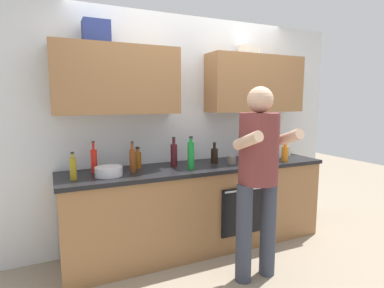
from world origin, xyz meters
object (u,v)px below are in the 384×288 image
Objects in this scene: bottle_hotsauce at (94,160)px; cup_stoneware at (232,160)px; bottle_soda at (191,155)px; bottle_vinegar at (133,160)px; bottle_soy at (214,155)px; grocery_bag_produce at (279,148)px; bottle_syrup at (138,159)px; person_standing at (258,168)px; bottle_wine at (174,154)px; mixing_bowl at (109,171)px; cup_tea at (257,155)px; bottle_juice at (285,153)px; bottle_oil at (73,168)px.

cup_stoneware is at bearing -8.34° from bottle_hotsauce.
bottle_soda reaches higher than bottle_vinegar.
bottle_soy is 0.20m from cup_stoneware.
grocery_bag_produce is (2.20, -0.03, -0.01)m from bottle_hotsauce.
bottle_vinegar reaches higher than bottle_syrup.
person_standing is 0.73m from bottle_soda.
person_standing reaches higher than bottle_hotsauce.
person_standing is 5.55× the size of bottle_wine.
bottle_syrup reaches higher than mixing_bowl.
bottle_wine is 0.46m from bottle_soy.
cup_stoneware is at bearing -167.61° from grocery_bag_produce.
bottle_wine reaches higher than mixing_bowl.
bottle_syrup is at bearing 178.31° from grocery_bag_produce.
cup_tea is at bearing 9.48° from bottle_soda.
grocery_bag_produce is (0.94, 0.05, 0.02)m from bottle_soy.
bottle_juice is 0.80× the size of bottle_wine.
bottle_wine is 0.93× the size of bottle_soda.
person_standing is at bearing -138.15° from grocery_bag_produce.
bottle_oil reaches higher than bottle_syrup.
bottle_hotsauce is 0.43m from bottle_syrup.
bottle_syrup is 0.88× the size of mixing_bowl.
bottle_vinegar is at bearing -177.18° from grocery_bag_produce.
grocery_bag_produce reaches higher than cup_stoneware.
bottle_wine is at bearing 164.29° from cup_stoneware.
cup_tea is at bearing 3.31° from mixing_bowl.
bottle_vinegar reaches higher than grocery_bag_produce.
bottle_juice is at bearing -11.83° from bottle_syrup.
bottle_wine is 2.91× the size of cup_tea.
bottle_hotsauce is 2.06m from bottle_juice.
bottle_hotsauce is 0.80m from bottle_wine.
bottle_soda is (-0.36, -0.17, 0.06)m from bottle_soy.
grocery_bag_produce is at bearing 61.05° from bottle_juice.
bottle_soy is 0.56m from cup_tea.
bottle_soy is at bearing 89.06° from person_standing.
cup_stoneware is 1.30m from mixing_bowl.
bottle_juice is at bearing -6.50° from bottle_vinegar.
person_standing is 1.34m from mixing_bowl.
bottle_hotsauce is at bearing 117.91° from mixing_bowl.
bottle_vinegar reaches higher than cup_tea.
person_standing is 16.14× the size of cup_tea.
bottle_juice is at bearing -17.06° from bottle_soy.
bottle_wine reaches higher than bottle_juice.
person_standing is at bearing -24.92° from bottle_oil.
bottle_oil is at bearing 178.22° from bottle_soda.
bottle_syrup is 1.40m from cup_tea.
bottle_wine is 0.38m from bottle_syrup.
bottle_oil is (-1.46, -0.13, 0.01)m from bottle_soy.
bottle_juice is 1.01× the size of bottle_oil.
bottle_soda reaches higher than bottle_oil.
bottle_oil reaches higher than bottle_soy.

